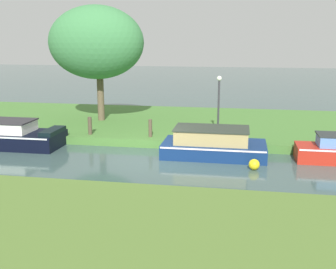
% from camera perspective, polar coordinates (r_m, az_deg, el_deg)
% --- Properties ---
extents(ground_plane, '(120.00, 120.00, 0.00)m').
position_cam_1_polar(ground_plane, '(18.04, -2.97, -3.55)').
color(ground_plane, '#39504D').
extents(riverbank_far, '(72.00, 10.00, 0.40)m').
position_cam_1_polar(riverbank_far, '(24.66, 0.65, 1.49)').
color(riverbank_far, '#467632').
rests_on(riverbank_far, ground_plane).
extents(riverbank_near, '(72.00, 10.00, 0.40)m').
position_cam_1_polar(riverbank_near, '(10.07, -15.01, -16.93)').
color(riverbank_near, '#506F2E').
rests_on(riverbank_near, ground_plane).
extents(navy_narrowboat, '(4.57, 2.29, 1.29)m').
position_cam_1_polar(navy_narrowboat, '(18.65, 6.21, -1.30)').
color(navy_narrowboat, navy).
rests_on(navy_narrowboat, ground_plane).
extents(willow_tree_left, '(5.47, 3.71, 6.56)m').
position_cam_1_polar(willow_tree_left, '(24.19, -9.85, 12.29)').
color(willow_tree_left, brown).
rests_on(willow_tree_left, riverbank_far).
extents(lamp_post, '(0.24, 0.24, 2.95)m').
position_cam_1_polar(lamp_post, '(20.77, 6.97, 4.96)').
color(lamp_post, '#333338').
rests_on(lamp_post, riverbank_far).
extents(mooring_post_near, '(0.20, 0.20, 0.89)m').
position_cam_1_polar(mooring_post_near, '(21.32, -10.65, 1.19)').
color(mooring_post_near, '#4A3F2F').
rests_on(mooring_post_near, riverbank_far).
extents(mooring_post_far, '(0.18, 0.18, 0.86)m').
position_cam_1_polar(mooring_post_far, '(20.44, -2.44, 0.86)').
color(mooring_post_far, '#4F4231').
rests_on(mooring_post_far, riverbank_far).
extents(channel_buoy, '(0.44, 0.44, 0.44)m').
position_cam_1_polar(channel_buoy, '(17.04, 11.72, -4.04)').
color(channel_buoy, yellow).
rests_on(channel_buoy, ground_plane).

